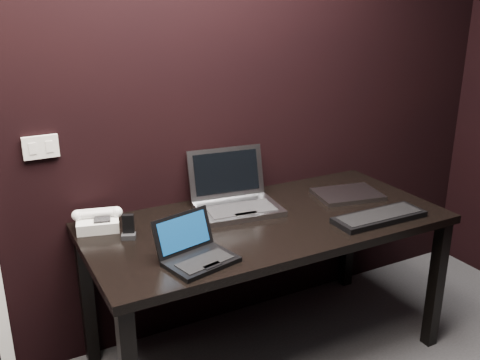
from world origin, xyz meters
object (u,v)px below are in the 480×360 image
mobile_phone (129,229)px  desk_phone (98,220)px  desk (267,234)px  ext_keyboard (379,217)px  pen_cup (249,183)px  netbook (196,253)px  closed_laptop (348,194)px  silver_laptop (235,199)px

mobile_phone → desk_phone: bearing=121.2°
desk → ext_keyboard: bearing=-28.5°
mobile_phone → pen_cup: size_ratio=0.42×
desk → ext_keyboard: size_ratio=3.68×
netbook → mobile_phone: 0.38m
desk → mobile_phone: bearing=169.9°
closed_laptop → netbook: bearing=-163.9°
mobile_phone → desk: bearing=-10.1°
desk → closed_laptop: bearing=6.7°
desk → netbook: 0.53m
silver_laptop → pen_cup: silver_laptop is taller
desk → silver_laptop: (-0.07, 0.19, 0.13)m
pen_cup → silver_laptop: bearing=-136.6°
silver_laptop → ext_keyboard: silver_laptop is taller
desk → mobile_phone: (-0.64, 0.11, 0.12)m
closed_laptop → desk_phone: desk_phone is taller
silver_laptop → mobile_phone: 0.57m
netbook → pen_cup: size_ratio=1.27×
netbook → desk_phone: size_ratio=1.38×
netbook → silver_laptop: size_ratio=0.73×
netbook → desk_phone: 0.56m
ext_keyboard → pen_cup: (-0.37, 0.60, 0.04)m
ext_keyboard → desk_phone: 1.30m
netbook → closed_laptop: netbook is taller
ext_keyboard → closed_laptop: ext_keyboard is taller
desk_phone → mobile_phone: 0.18m
silver_laptop → closed_laptop: bearing=-12.3°
desk → desk_phone: size_ratio=7.41×
netbook → pen_cup: pen_cup is taller
silver_laptop → ext_keyboard: bearing=-39.8°
netbook → silver_laptop: silver_laptop is taller
silver_laptop → mobile_phone: (-0.57, -0.08, -0.01)m
silver_laptop → closed_laptop: silver_laptop is taller
ext_keyboard → desk_phone: bearing=156.4°
desk_phone → pen_cup: 0.83m
ext_keyboard → pen_cup: pen_cup is taller
pen_cup → mobile_phone: bearing=-162.2°
mobile_phone → netbook: bearing=-62.7°
desk → netbook: netbook is taller
desk → desk_phone: (-0.73, 0.27, 0.12)m
desk_phone → pen_cup: pen_cup is taller
netbook → desk_phone: (-0.27, 0.49, 0.01)m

